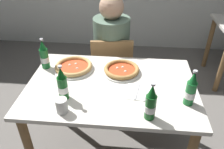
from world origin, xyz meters
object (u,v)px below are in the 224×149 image
at_px(chair_behind_table, 112,70).
at_px(beer_bottle_extra, 191,90).
at_px(dining_table_main, 111,97).
at_px(beer_bottle_right, 151,104).
at_px(paper_cup, 62,106).
at_px(napkin_with_cutlery, 140,92).
at_px(diner_seated, 112,59).
at_px(beer_bottle_left, 63,85).
at_px(beer_bottle_center, 44,56).
at_px(pizza_marinara_far, 74,67).
at_px(pizza_margherita_near, 122,70).

bearing_deg(chair_behind_table, beer_bottle_extra, 120.07).
relative_size(dining_table_main, chair_behind_table, 1.41).
relative_size(beer_bottle_right, paper_cup, 2.60).
bearing_deg(napkin_with_cutlery, diner_seated, 109.80).
xyz_separation_m(beer_bottle_left, beer_bottle_right, (0.55, -0.13, 0.00)).
bearing_deg(napkin_with_cutlery, beer_bottle_center, 160.98).
distance_m(pizza_marinara_far, beer_bottle_right, 0.75).
height_order(pizza_marinara_far, beer_bottle_center, beer_bottle_center).
bearing_deg(pizza_marinara_far, dining_table_main, -29.02).
xyz_separation_m(beer_bottle_left, beer_bottle_extra, (0.80, 0.02, 0.00)).
distance_m(chair_behind_table, pizza_marinara_far, 0.58).
height_order(chair_behind_table, pizza_marinara_far, chair_behind_table).
distance_m(dining_table_main, pizza_margherita_near, 0.22).
height_order(dining_table_main, beer_bottle_extra, beer_bottle_extra).
height_order(beer_bottle_center, beer_bottle_extra, same).
xyz_separation_m(dining_table_main, beer_bottle_right, (0.25, -0.31, 0.22)).
relative_size(diner_seated, beer_bottle_right, 4.89).
relative_size(pizza_margherita_near, paper_cup, 3.07).
bearing_deg(diner_seated, pizza_margherita_near, -75.89).
height_order(pizza_marinara_far, beer_bottle_left, beer_bottle_left).
height_order(beer_bottle_left, beer_bottle_center, same).
bearing_deg(beer_bottle_extra, chair_behind_table, 126.07).
distance_m(beer_bottle_center, beer_bottle_right, 0.93).
height_order(dining_table_main, chair_behind_table, chair_behind_table).
bearing_deg(diner_seated, pizza_marinara_far, -117.39).
distance_m(diner_seated, pizza_margherita_near, 0.55).
distance_m(pizza_margherita_near, beer_bottle_right, 0.52).
bearing_deg(chair_behind_table, pizza_marinara_far, 53.28).
distance_m(beer_bottle_center, beer_bottle_extra, 1.10).
bearing_deg(pizza_marinara_far, diner_seated, 62.61).
xyz_separation_m(dining_table_main, paper_cup, (-0.27, -0.31, 0.16)).
height_order(pizza_margherita_near, pizza_marinara_far, same).
distance_m(beer_bottle_center, paper_cup, 0.56).
distance_m(dining_table_main, paper_cup, 0.44).
bearing_deg(chair_behind_table, diner_seated, -87.63).
xyz_separation_m(dining_table_main, pizza_marinara_far, (-0.31, 0.17, 0.14)).
distance_m(beer_bottle_right, beer_bottle_extra, 0.29).
distance_m(beer_bottle_left, beer_bottle_right, 0.56).
relative_size(chair_behind_table, paper_cup, 8.95).
xyz_separation_m(diner_seated, beer_bottle_center, (-0.48, -0.48, 0.27)).
relative_size(chair_behind_table, beer_bottle_center, 3.44).
bearing_deg(napkin_with_cutlery, pizza_margherita_near, 120.38).
bearing_deg(beer_bottle_extra, beer_bottle_center, 162.03).
height_order(pizza_marinara_far, napkin_with_cutlery, pizza_marinara_far).
bearing_deg(pizza_margherita_near, napkin_with_cutlery, -59.62).
relative_size(pizza_marinara_far, napkin_with_cutlery, 1.65).
xyz_separation_m(chair_behind_table, beer_bottle_right, (0.31, -0.92, 0.37)).
height_order(pizza_margherita_near, beer_bottle_center, beer_bottle_center).
relative_size(chair_behind_table, diner_seated, 0.70).
xyz_separation_m(pizza_margherita_near, napkin_with_cutlery, (0.14, -0.24, -0.02)).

